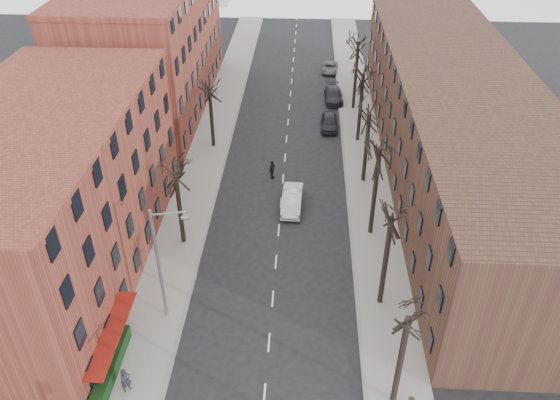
# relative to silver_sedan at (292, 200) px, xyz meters

# --- Properties ---
(sidewalk_left) EXTENTS (4.00, 90.00, 0.15)m
(sidewalk_left) POSITION_rel_silver_sedan_xyz_m (-9.00, 11.66, -0.72)
(sidewalk_left) COLOR gray
(sidewalk_left) RESTS_ON ground
(sidewalk_right) EXTENTS (4.00, 90.00, 0.15)m
(sidewalk_right) POSITION_rel_silver_sedan_xyz_m (7.00, 11.66, -0.72)
(sidewalk_right) COLOR gray
(sidewalk_right) RESTS_ON ground
(building_left_near) EXTENTS (12.00, 26.00, 12.00)m
(building_left_near) POSITION_rel_silver_sedan_xyz_m (-17.00, -8.34, 5.20)
(building_left_near) COLOR brown
(building_left_near) RESTS_ON ground
(building_left_far) EXTENTS (12.00, 28.00, 14.00)m
(building_left_far) POSITION_rel_silver_sedan_xyz_m (-17.00, 20.66, 6.20)
(building_left_far) COLOR brown
(building_left_far) RESTS_ON ground
(building_right) EXTENTS (12.00, 50.00, 10.00)m
(building_right) POSITION_rel_silver_sedan_xyz_m (15.00, 6.66, 4.20)
(building_right) COLOR #492F22
(building_right) RESTS_ON ground
(awning_left) EXTENTS (1.20, 7.00, 0.15)m
(awning_left) POSITION_rel_silver_sedan_xyz_m (-10.40, -17.34, -0.80)
(awning_left) COLOR maroon
(awning_left) RESTS_ON ground
(hedge) EXTENTS (0.80, 6.00, 1.00)m
(hedge) POSITION_rel_silver_sedan_xyz_m (-10.50, -18.34, -0.15)
(hedge) COLOR black
(hedge) RESTS_ON sidewalk_left
(tree_right_b) EXTENTS (5.20, 5.20, 10.80)m
(tree_right_b) POSITION_rel_silver_sedan_xyz_m (6.60, -11.34, -0.80)
(tree_right_b) COLOR black
(tree_right_b) RESTS_ON ground
(tree_right_c) EXTENTS (5.20, 5.20, 11.60)m
(tree_right_c) POSITION_rel_silver_sedan_xyz_m (6.60, -3.34, -0.80)
(tree_right_c) COLOR black
(tree_right_c) RESTS_ON ground
(tree_right_d) EXTENTS (5.20, 5.20, 10.00)m
(tree_right_d) POSITION_rel_silver_sedan_xyz_m (6.60, 4.66, -0.80)
(tree_right_d) COLOR black
(tree_right_d) RESTS_ON ground
(tree_right_e) EXTENTS (5.20, 5.20, 10.80)m
(tree_right_e) POSITION_rel_silver_sedan_xyz_m (6.60, 12.66, -0.80)
(tree_right_e) COLOR black
(tree_right_e) RESTS_ON ground
(tree_right_f) EXTENTS (5.20, 5.20, 11.60)m
(tree_right_f) POSITION_rel_silver_sedan_xyz_m (6.60, 20.66, -0.80)
(tree_right_f) COLOR black
(tree_right_f) RESTS_ON ground
(tree_left_a) EXTENTS (5.20, 5.20, 9.50)m
(tree_left_a) POSITION_rel_silver_sedan_xyz_m (-8.60, -5.34, -0.80)
(tree_left_a) COLOR black
(tree_left_a) RESTS_ON ground
(tree_left_b) EXTENTS (5.20, 5.20, 9.50)m
(tree_left_b) POSITION_rel_silver_sedan_xyz_m (-8.60, 10.66, -0.80)
(tree_left_b) COLOR black
(tree_left_b) RESTS_ON ground
(streetlight) EXTENTS (2.45, 0.22, 9.03)m
(streetlight) POSITION_rel_silver_sedan_xyz_m (-8.03, -13.34, 4.21)
(streetlight) COLOR slate
(streetlight) RESTS_ON ground
(silver_sedan) EXTENTS (1.87, 4.91, 1.60)m
(silver_sedan) POSITION_rel_silver_sedan_xyz_m (0.00, 0.00, 0.00)
(silver_sedan) COLOR silver
(silver_sedan) RESTS_ON ground
(parked_car_near) EXTENTS (1.88, 4.52, 1.53)m
(parked_car_near) POSITION_rel_silver_sedan_xyz_m (3.63, 15.46, -0.03)
(parked_car_near) COLOR black
(parked_car_near) RESTS_ON ground
(parked_car_mid) EXTENTS (2.34, 5.22, 1.48)m
(parked_car_mid) POSITION_rel_silver_sedan_xyz_m (4.30, 22.81, -0.06)
(parked_car_mid) COLOR black
(parked_car_mid) RESTS_ON ground
(parked_car_far) EXTENTS (2.34, 4.38, 1.17)m
(parked_car_far) POSITION_rel_silver_sedan_xyz_m (4.12, 32.23, -0.21)
(parked_car_far) COLOR #525659
(parked_car_far) RESTS_ON ground
(pedestrian_a) EXTENTS (0.77, 0.74, 1.78)m
(pedestrian_a) POSITION_rel_silver_sedan_xyz_m (-9.17, -19.49, 0.24)
(pedestrian_a) COLOR #202129
(pedestrian_a) RESTS_ON sidewalk_left
(pedestrian_crossing) EXTENTS (0.84, 1.19, 1.88)m
(pedestrian_crossing) POSITION_rel_silver_sedan_xyz_m (-2.06, 4.77, 0.14)
(pedestrian_crossing) COLOR black
(pedestrian_crossing) RESTS_ON ground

